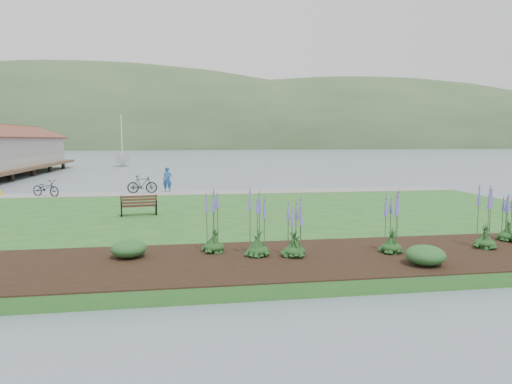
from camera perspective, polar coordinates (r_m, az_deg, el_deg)
The scene contains 19 objects.
ground at distance 22.62m, azimuth -6.39°, elevation -3.14°, with size 600.00×600.00×0.00m, color slate.
lawn at distance 20.61m, azimuth -6.14°, elevation -3.52°, with size 34.00×20.00×0.40m, color #245C20.
shoreline_path at distance 29.38m, azimuth -7.01°, elevation -0.07°, with size 34.00×2.20×0.03m, color gray.
garden_bed at distance 13.52m, azimuth 8.48°, elevation -8.02°, with size 24.00×4.40×0.04m, color black.
far_hillside at distance 193.45m, azimuth -2.74°, elevation 5.51°, with size 580.00×80.00×38.00m, color #334F2C, non-canonical shape.
park_bench at distance 21.12m, azimuth -14.44°, elevation -1.58°, with size 1.64×0.85×0.97m.
person at distance 29.89m, azimuth -11.02°, elevation 1.78°, with size 0.69×0.48×1.91m, color #1F4D91.
bicycle_a at distance 30.05m, azimuth -24.79°, elevation 0.45°, with size 1.92×0.67×1.01m, color black.
bicycle_b at distance 29.73m, azimuth -14.04°, elevation 0.92°, with size 1.87×0.54×1.13m, color black.
sailboat at distance 67.18m, azimuth -16.32°, elevation 3.12°, with size 8.74×8.89×23.03m, color silver.
pannier at distance 31.64m, azimuth -29.33°, elevation -0.13°, with size 0.19×0.30×0.32m, color gold.
echium_0 at distance 13.24m, azimuth 4.81°, elevation -4.79°, with size 0.62×0.62×1.83m.
echium_1 at distance 14.20m, azimuth 16.66°, elevation -3.96°, with size 0.62×0.62×2.09m.
echium_2 at distance 15.89m, azimuth 26.82°, elevation -3.49°, with size 0.62×0.62×2.09m.
echium_3 at distance 17.42m, azimuth 29.05°, elevation -2.82°, with size 0.62×0.62×1.84m.
echium_4 at distance 13.73m, azimuth -5.28°, elevation -3.67°, with size 0.62×0.62×2.29m.
echium_5 at distance 13.25m, azimuth 0.23°, elevation -4.23°, with size 0.62×0.62×2.18m.
shrub_0 at distance 13.70m, azimuth -15.63°, elevation -6.83°, with size 1.01×1.01×0.51m, color #1E4C21.
shrub_1 at distance 13.25m, azimuth 20.41°, elevation -7.40°, with size 1.06×1.06×0.53m, color #1E4C21.
Camera 1 is at (-0.96, -22.27, 3.83)m, focal length 32.00 mm.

